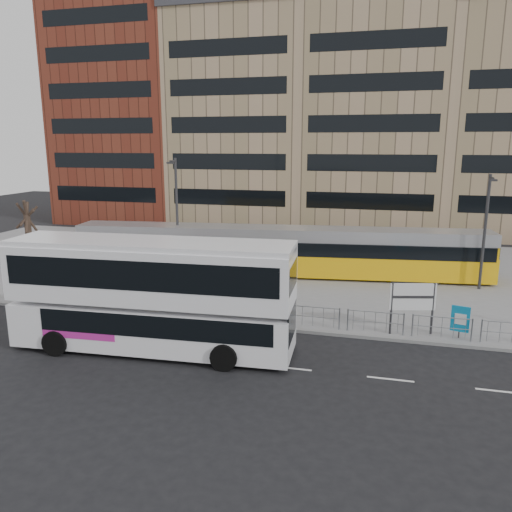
% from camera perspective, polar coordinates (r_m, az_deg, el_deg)
% --- Properties ---
extents(ground, '(120.00, 120.00, 0.00)m').
position_cam_1_polar(ground, '(25.03, 1.02, -8.39)').
color(ground, black).
rests_on(ground, ground).
extents(plaza, '(64.00, 24.00, 0.15)m').
position_cam_1_polar(plaza, '(36.25, 5.38, -1.58)').
color(plaza, gray).
rests_on(plaza, ground).
extents(kerb, '(64.00, 0.25, 0.17)m').
position_cam_1_polar(kerb, '(25.05, 1.05, -8.19)').
color(kerb, gray).
rests_on(kerb, ground).
extents(building_row, '(70.40, 18.40, 31.20)m').
position_cam_1_polar(building_row, '(57.25, 10.90, 16.46)').
color(building_row, maroon).
rests_on(building_row, ground).
extents(pedestrian_barrier, '(32.07, 0.07, 1.10)m').
position_cam_1_polar(pedestrian_barrier, '(24.81, 5.83, -6.24)').
color(pedestrian_barrier, gray).
rests_on(pedestrian_barrier, plaza).
extents(road_markings, '(62.00, 0.12, 0.01)m').
position_cam_1_polar(road_markings, '(21.24, 1.18, -12.40)').
color(road_markings, white).
rests_on(road_markings, ground).
extents(double_decker_bus, '(12.56, 3.67, 4.97)m').
position_cam_1_polar(double_decker_bus, '(22.31, -11.84, -4.04)').
color(double_decker_bus, white).
rests_on(double_decker_bus, ground).
extents(tram, '(28.16, 5.80, 3.30)m').
position_cam_1_polar(tram, '(34.24, 2.54, 0.58)').
color(tram, yellow).
rests_on(tram, plaza).
extents(station_sign, '(2.12, 0.59, 2.49)m').
position_cam_1_polar(station_sign, '(24.65, 17.47, -4.73)').
color(station_sign, '#2D2D30').
rests_on(station_sign, plaza).
extents(ad_panel, '(0.81, 0.27, 1.55)m').
position_cam_1_polar(ad_panel, '(25.15, 22.30, -6.72)').
color(ad_panel, '#2D2D30').
rests_on(ad_panel, plaza).
extents(pedestrian, '(0.55, 0.72, 1.77)m').
position_cam_1_polar(pedestrian, '(33.92, -9.91, -1.05)').
color(pedestrian, black).
rests_on(pedestrian, plaza).
extents(traffic_light_west, '(0.17, 0.20, 3.10)m').
position_cam_1_polar(traffic_light_west, '(27.29, -9.05, -2.05)').
color(traffic_light_west, '#2D2D30').
rests_on(traffic_light_west, plaza).
extents(lamp_post_west, '(0.45, 1.04, 7.90)m').
position_cam_1_polar(lamp_post_west, '(35.00, -9.06, 5.14)').
color(lamp_post_west, '#2D2D30').
rests_on(lamp_post_west, plaza).
extents(lamp_post_east, '(0.45, 1.04, 7.09)m').
position_cam_1_polar(lamp_post_east, '(33.29, 24.74, 3.01)').
color(lamp_post_east, '#2D2D30').
rests_on(lamp_post_east, plaza).
extents(bare_tree, '(3.87, 3.87, 7.02)m').
position_cam_1_polar(bare_tree, '(37.55, -24.90, 6.02)').
color(bare_tree, black).
rests_on(bare_tree, plaza).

